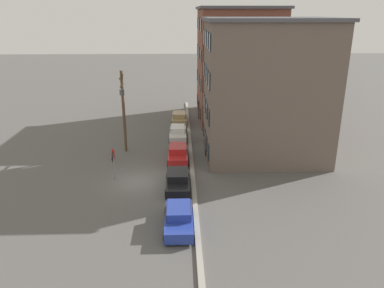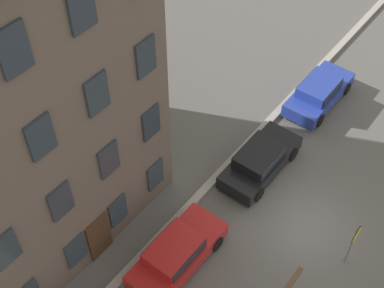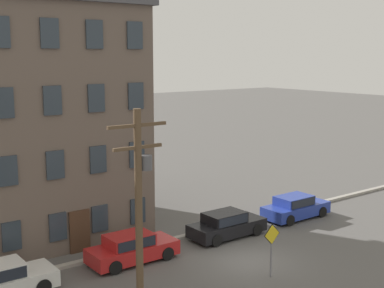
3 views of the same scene
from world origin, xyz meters
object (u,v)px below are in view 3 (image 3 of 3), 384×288
object	(u,v)px
car_black	(226,224)
caution_sign	(272,242)
car_white	(0,279)
utility_pole	(140,204)
car_blue	(295,206)
car_red	(131,247)

from	to	relation	value
car_black	caution_sign	size ratio (longest dim) A/B	1.77
car_white	caution_sign	bearing A→B (deg)	-26.87
car_white	utility_pole	xyz separation A→B (m)	(3.67, -5.23, 3.80)
car_blue	car_white	bearing A→B (deg)	-179.67
car_red	caution_sign	world-z (taller)	caution_sign
caution_sign	utility_pole	size ratio (longest dim) A/B	0.31
car_black	caution_sign	world-z (taller)	caution_sign
caution_sign	utility_pole	xyz separation A→B (m)	(-6.80, 0.07, 2.89)
car_blue	caution_sign	world-z (taller)	caution_sign
car_black	car_blue	bearing A→B (deg)	0.93
car_white	car_black	world-z (taller)	same
car_white	caution_sign	size ratio (longest dim) A/B	1.77
car_white	utility_pole	distance (m)	7.43
caution_sign	car_blue	bearing A→B (deg)	35.84
car_white	utility_pole	bearing A→B (deg)	-54.98
car_black	car_white	bearing A→B (deg)	-179.94
utility_pole	car_black	bearing A→B (deg)	31.24
car_red	utility_pole	distance (m)	6.98
utility_pole	car_red	bearing A→B (deg)	63.33
car_red	caution_sign	distance (m)	6.81
car_red	utility_pole	world-z (taller)	utility_pole
car_blue	utility_pole	distance (m)	15.72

